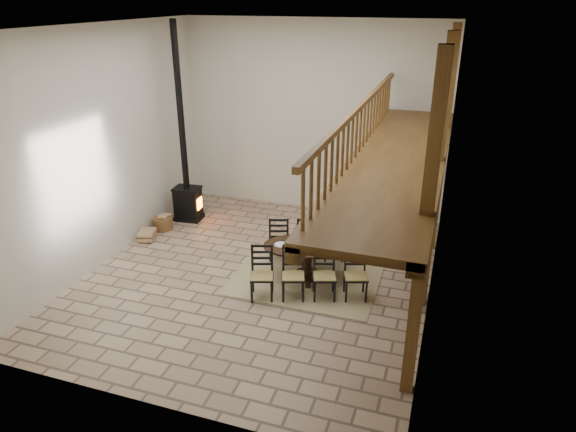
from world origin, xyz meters
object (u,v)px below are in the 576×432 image
(log_basket, at_px, (163,223))
(dining_table, at_px, (308,262))
(wood_stove, at_px, (186,179))
(log_stack, at_px, (147,235))

(log_basket, bearing_deg, dining_table, -16.42)
(dining_table, distance_m, wood_stove, 4.42)
(wood_stove, relative_size, log_basket, 10.30)
(log_basket, height_order, log_stack, log_basket)
(log_basket, bearing_deg, log_stack, -92.78)
(dining_table, height_order, log_basket, dining_table)
(wood_stove, distance_m, log_stack, 1.79)
(wood_stove, height_order, log_basket, wood_stove)
(dining_table, distance_m, log_stack, 4.27)
(dining_table, relative_size, wood_stove, 0.51)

